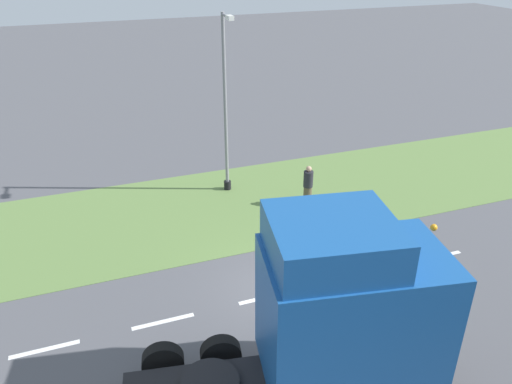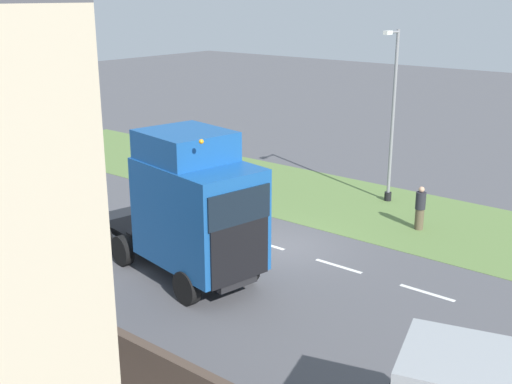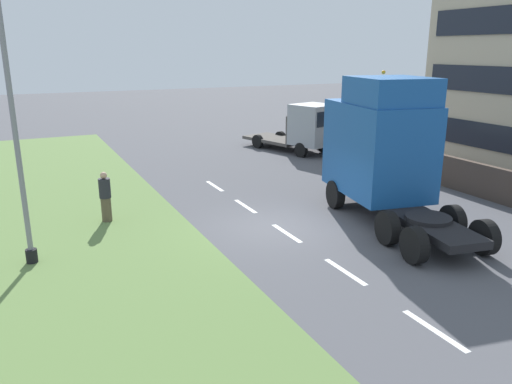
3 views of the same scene
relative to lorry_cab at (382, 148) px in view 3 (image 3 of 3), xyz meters
The scene contains 8 objects.
ground_plane 4.58m from the lorry_cab, behind, with size 120.00×120.00×0.00m, color #515156.
grass_verge 10.16m from the lorry_cab, behind, with size 7.00×44.00×0.01m.
lane_markings 4.56m from the lorry_cab, behind, with size 0.16×14.60×0.00m.
boundary_wall 5.46m from the lorry_cab, ahead, with size 0.25×24.00×1.34m.
lorry_cab is the anchor object (origin of this frame).
flatbed_truck 11.06m from the lorry_cab, 72.07° to the left, with size 3.62×6.26×2.80m.
lamp_post 11.34m from the lorry_cab, behind, with size 1.27×0.31×7.41m.
pedestrian 9.64m from the lorry_cab, 158.52° to the left, with size 0.39×0.39×1.74m.
Camera 3 is at (-7.43, -13.84, 5.70)m, focal length 35.00 mm.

